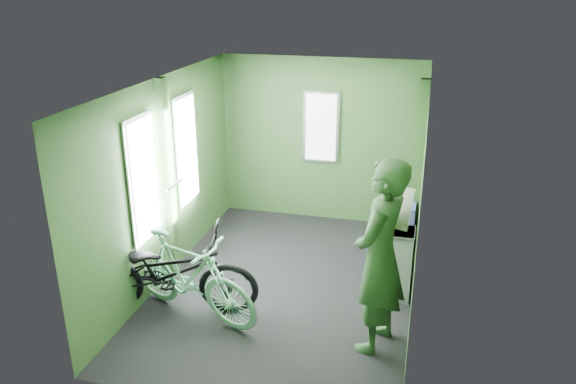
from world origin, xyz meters
name	(u,v)px	position (x,y,z in m)	size (l,w,h in m)	color
room	(283,164)	(-0.04, 0.04, 1.44)	(4.00, 4.02, 2.31)	black
bicycle_black	(173,311)	(-1.02, -0.82, 0.00)	(0.64, 1.83, 0.96)	black
bicycle_mint	(191,317)	(-0.79, -0.87, 0.00)	(0.46, 1.64, 0.98)	#8DE1BE
passenger	(380,257)	(1.09, -0.85, 0.94)	(0.64, 0.80, 1.87)	#2A4827
waste_box	(401,264)	(1.26, 0.07, 0.40)	(0.23, 0.33, 0.79)	gray
bench_seat	(394,246)	(1.15, 0.72, 0.28)	(0.51, 0.90, 0.94)	navy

